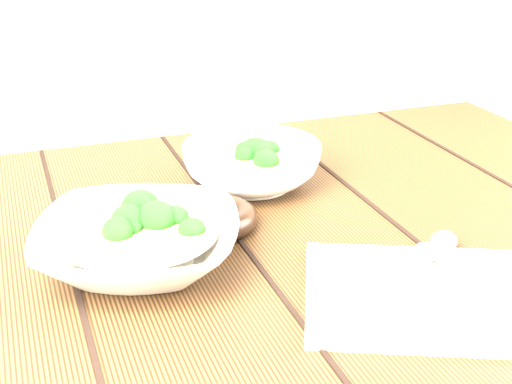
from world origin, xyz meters
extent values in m
cube|color=#33200E|center=(0.00, 0.00, 0.73)|extent=(1.20, 0.80, 0.04)
cube|color=#33200E|center=(0.54, 0.34, 0.35)|extent=(0.07, 0.07, 0.71)
imported|color=silver|center=(-0.15, -0.03, 0.78)|extent=(0.29, 0.29, 0.06)
cylinder|color=olive|center=(-0.15, -0.03, 0.80)|extent=(0.18, 0.18, 0.00)
ellipsoid|color=#1E7219|center=(-0.12, -0.03, 0.80)|extent=(0.04, 0.03, 0.03)
ellipsoid|color=#1E7219|center=(-0.15, 0.00, 0.80)|extent=(0.04, 0.03, 0.03)
ellipsoid|color=#1E7219|center=(-0.20, -0.02, 0.80)|extent=(0.04, 0.03, 0.03)
ellipsoid|color=#1E7219|center=(-0.16, -0.06, 0.80)|extent=(0.04, 0.03, 0.03)
ellipsoid|color=#1E7219|center=(-0.12, -0.07, 0.80)|extent=(0.04, 0.03, 0.03)
imported|color=silver|center=(0.05, 0.14, 0.78)|extent=(0.25, 0.25, 0.06)
cylinder|color=olive|center=(0.05, 0.14, 0.80)|extent=(0.16, 0.16, 0.00)
ellipsoid|color=#1E7219|center=(0.07, 0.15, 0.81)|extent=(0.03, 0.03, 0.03)
ellipsoid|color=#1E7219|center=(0.06, 0.18, 0.81)|extent=(0.03, 0.03, 0.03)
ellipsoid|color=#1E7219|center=(0.02, 0.17, 0.81)|extent=(0.03, 0.03, 0.03)
ellipsoid|color=#1E7219|center=(0.03, 0.14, 0.81)|extent=(0.03, 0.03, 0.03)
ellipsoid|color=#1E7219|center=(0.04, 0.11, 0.81)|extent=(0.03, 0.03, 0.03)
ellipsoid|color=#1E7219|center=(0.09, 0.11, 0.81)|extent=(0.03, 0.03, 0.03)
torus|color=black|center=(-0.04, 0.03, 0.76)|extent=(0.13, 0.13, 0.03)
cube|color=beige|center=(0.11, -0.21, 0.76)|extent=(0.29, 0.27, 0.01)
cylinder|color=#9F9C8C|center=(0.10, -0.21, 0.77)|extent=(0.10, 0.12, 0.01)
ellipsoid|color=#9F9C8C|center=(0.16, -0.14, 0.77)|extent=(0.06, 0.06, 0.01)
cylinder|color=#9F9C8C|center=(0.14, -0.20, 0.77)|extent=(0.10, 0.12, 0.01)
ellipsoid|color=#9F9C8C|center=(0.19, -0.13, 0.77)|extent=(0.06, 0.06, 0.01)
camera|label=1|loc=(-0.27, -0.74, 1.15)|focal=50.00mm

